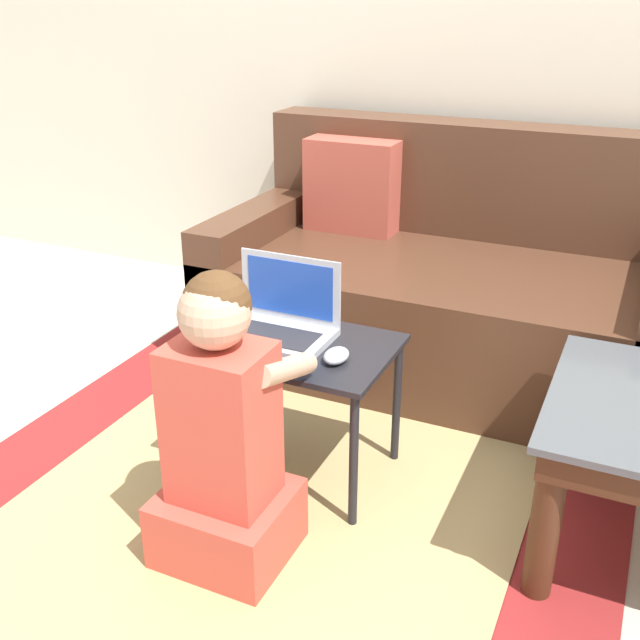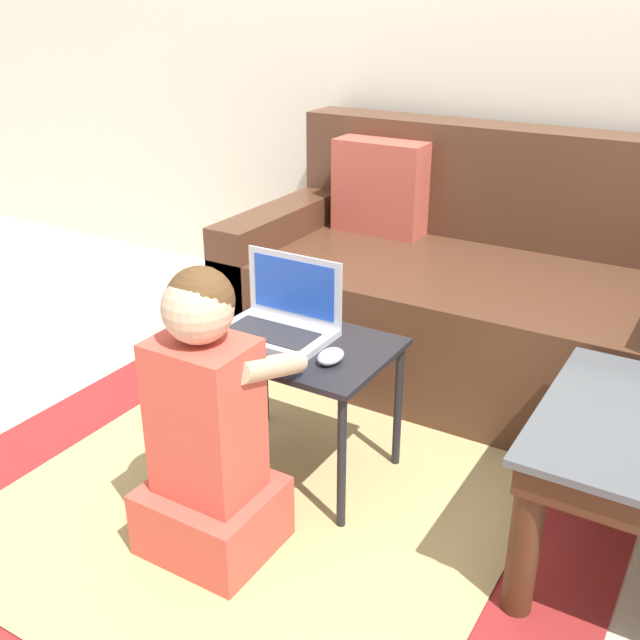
{
  "view_description": "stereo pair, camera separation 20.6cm",
  "coord_description": "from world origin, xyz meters",
  "px_view_note": "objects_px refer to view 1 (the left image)",
  "views": [
    {
      "loc": [
        0.75,
        -1.58,
        1.32
      ],
      "look_at": [
        -0.04,
        0.13,
        0.48
      ],
      "focal_mm": 42.0,
      "sensor_mm": 36.0,
      "label": 1
    },
    {
      "loc": [
        0.93,
        -1.48,
        1.32
      ],
      "look_at": [
        -0.04,
        0.13,
        0.48
      ],
      "focal_mm": 42.0,
      "sensor_mm": 36.0,
      "label": 2
    }
  ],
  "objects_px": {
    "laptop_desk": "(299,362)",
    "person_seated": "(224,440)",
    "couch": "(446,288)",
    "laptop": "(279,324)",
    "computer_mouse": "(336,356)"
  },
  "relations": [
    {
      "from": "laptop_desk",
      "to": "person_seated",
      "type": "bearing_deg",
      "value": -90.86
    },
    {
      "from": "couch",
      "to": "laptop_desk",
      "type": "height_order",
      "value": "couch"
    },
    {
      "from": "couch",
      "to": "person_seated",
      "type": "height_order",
      "value": "couch"
    },
    {
      "from": "laptop_desk",
      "to": "person_seated",
      "type": "distance_m",
      "value": 0.39
    },
    {
      "from": "laptop_desk",
      "to": "laptop",
      "type": "height_order",
      "value": "laptop"
    },
    {
      "from": "computer_mouse",
      "to": "person_seated",
      "type": "xyz_separation_m",
      "value": [
        -0.14,
        -0.34,
        -0.1
      ]
    },
    {
      "from": "laptop",
      "to": "person_seated",
      "type": "bearing_deg",
      "value": -80.75
    },
    {
      "from": "laptop",
      "to": "person_seated",
      "type": "xyz_separation_m",
      "value": [
        0.07,
        -0.42,
        -0.12
      ]
    },
    {
      "from": "computer_mouse",
      "to": "person_seated",
      "type": "distance_m",
      "value": 0.38
    },
    {
      "from": "computer_mouse",
      "to": "person_seated",
      "type": "bearing_deg",
      "value": -113.01
    },
    {
      "from": "person_seated",
      "to": "laptop_desk",
      "type": "bearing_deg",
      "value": 89.14
    },
    {
      "from": "laptop",
      "to": "laptop_desk",
      "type": "bearing_deg",
      "value": -18.57
    },
    {
      "from": "couch",
      "to": "computer_mouse",
      "type": "height_order",
      "value": "couch"
    },
    {
      "from": "laptop",
      "to": "computer_mouse",
      "type": "bearing_deg",
      "value": -20.42
    },
    {
      "from": "couch",
      "to": "laptop",
      "type": "distance_m",
      "value": 0.92
    }
  ]
}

